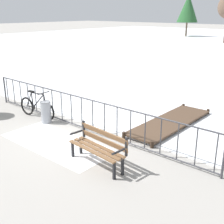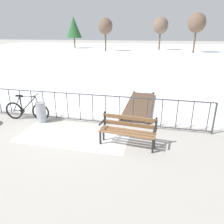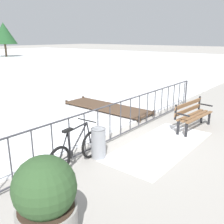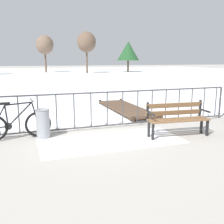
# 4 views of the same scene
# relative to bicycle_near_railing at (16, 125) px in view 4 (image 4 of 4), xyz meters

# --- Properties ---
(ground_plane) EXTENTS (160.00, 160.00, 0.00)m
(ground_plane) POSITION_rel_bicycle_near_railing_xyz_m (1.99, 0.27, -0.37)
(ground_plane) COLOR #9E9991
(frozen_pond) EXTENTS (80.00, 56.00, 0.03)m
(frozen_pond) POSITION_rel_bicycle_near_railing_xyz_m (1.99, 28.67, -0.35)
(frozen_pond) COLOR white
(frozen_pond) RESTS_ON ground
(snow_patch) EXTENTS (3.47, 1.51, 0.01)m
(snow_patch) POSITION_rel_bicycle_near_railing_xyz_m (2.19, -0.93, -0.36)
(snow_patch) COLOR white
(snow_patch) RESTS_ON ground
(railing_fence) EXTENTS (9.06, 0.06, 1.07)m
(railing_fence) POSITION_rel_bicycle_near_railing_xyz_m (1.99, 0.27, 0.19)
(railing_fence) COLOR #38383D
(railing_fence) RESTS_ON ground
(bicycle_near_railing) EXTENTS (1.71, 0.52, 0.97)m
(bicycle_near_railing) POSITION_rel_bicycle_near_railing_xyz_m (0.00, 0.00, 0.00)
(bicycle_near_railing) COLOR black
(bicycle_near_railing) RESTS_ON ground
(park_bench) EXTENTS (1.64, 0.62, 0.89)m
(park_bench) POSITION_rel_bicycle_near_railing_xyz_m (3.95, -1.03, 0.14)
(park_bench) COLOR brown
(park_bench) RESTS_ON ground
(trash_bin) EXTENTS (0.35, 0.35, 0.73)m
(trash_bin) POSITION_rel_bicycle_near_railing_xyz_m (0.64, -0.09, 0.00)
(trash_bin) COLOR gray
(trash_bin) RESTS_ON ground
(wooden_dock) EXTENTS (1.10, 3.76, 0.20)m
(wooden_dock) POSITION_rel_bicycle_near_railing_xyz_m (3.94, 2.40, -0.25)
(wooden_dock) COLOR #4C3828
(wooden_dock) RESTS_ON ground
(tree_far_west) EXTENTS (2.64, 2.64, 5.87)m
(tree_far_west) POSITION_rel_bicycle_near_railing_xyz_m (9.32, 30.40, 4.02)
(tree_far_west) COLOR brown
(tree_far_west) RESTS_ON ground
(tree_centre) EXTENTS (3.50, 3.50, 4.82)m
(tree_centre) POSITION_rel_bicycle_near_railing_xyz_m (16.62, 32.40, 2.95)
(tree_centre) COLOR brown
(tree_centre) RESTS_ON ground
(tree_east_mid) EXTENTS (2.60, 2.60, 5.61)m
(tree_east_mid) POSITION_rel_bicycle_near_railing_xyz_m (3.90, 34.87, 3.78)
(tree_east_mid) COLOR brown
(tree_east_mid) RESTS_ON ground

